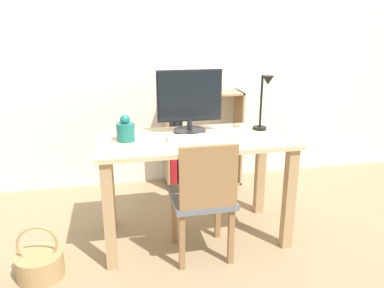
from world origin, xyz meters
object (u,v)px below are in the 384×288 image
at_px(vase, 126,130).
at_px(basket, 40,264).
at_px(desk_lamp, 264,98).
at_px(chair, 204,196).
at_px(bookshelf, 191,148).
at_px(monitor, 190,100).
at_px(keyboard, 192,137).

relative_size(vase, basket, 0.51).
distance_m(desk_lamp, basket, 1.84).
relative_size(vase, desk_lamp, 0.44).
bearing_deg(chair, desk_lamp, 39.67).
xyz_separation_m(vase, bookshelf, (0.63, 0.91, -0.47)).
xyz_separation_m(chair, bookshelf, (0.16, 1.21, -0.09)).
bearing_deg(basket, chair, -0.41).
height_order(desk_lamp, bookshelf, desk_lamp).
bearing_deg(monitor, basket, -157.88).
distance_m(desk_lamp, bookshelf, 1.15).
height_order(vase, bookshelf, vase).
xyz_separation_m(monitor, bookshelf, (0.16, 0.78, -0.63)).
relative_size(desk_lamp, bookshelf, 0.45).
xyz_separation_m(monitor, chair, (0.01, -0.43, -0.55)).
bearing_deg(monitor, desk_lamp, -10.98).
relative_size(desk_lamp, chair, 0.49).
height_order(keyboard, vase, vase).
xyz_separation_m(monitor, vase, (-0.46, -0.13, -0.16)).
bearing_deg(monitor, chair, -89.29).
distance_m(bookshelf, basket, 1.73).
height_order(monitor, desk_lamp, monitor).
bearing_deg(chair, basket, -173.27).
relative_size(bookshelf, basket, 2.58).
distance_m(vase, chair, 0.68).
bearing_deg(chair, monitor, 97.84).
height_order(keyboard, basket, keyboard).
bearing_deg(bookshelf, desk_lamp, -68.09).
distance_m(chair, bookshelf, 1.23).
relative_size(chair, bookshelf, 0.92).
distance_m(vase, bookshelf, 1.20).
bearing_deg(chair, keyboard, 102.42).
bearing_deg(desk_lamp, bookshelf, 111.91).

